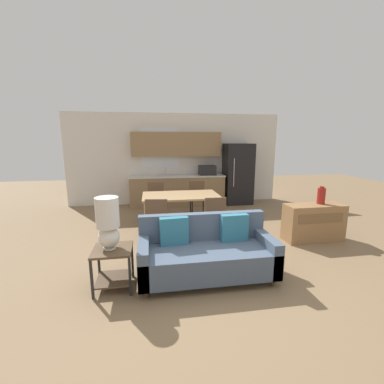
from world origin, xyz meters
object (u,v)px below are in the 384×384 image
object	(u,v)px
side_table	(113,261)
credenza	(313,222)
dining_chair_far_right	(197,196)
dining_chair_far_left	(156,198)
dining_chair_near_left	(157,217)
dining_chair_near_right	(214,215)
dining_table	(181,197)
table_lamp	(108,222)
vase	(321,196)
couch	(206,253)
refrigerator	(238,174)

from	to	relation	value
side_table	credenza	world-z (taller)	credenza
credenza	dining_chair_far_right	bearing A→B (deg)	133.79
dining_chair_far_left	dining_chair_near_left	xyz separation A→B (m)	(-0.01, -1.65, 0.00)
dining_chair_near_right	dining_chair_near_left	bearing A→B (deg)	-2.14
side_table	dining_chair_far_right	distance (m)	3.52
dining_table	table_lamp	world-z (taller)	table_lamp
vase	dining_chair_near_right	xyz separation A→B (m)	(-2.06, 0.23, -0.36)
dining_table	table_lamp	xyz separation A→B (m)	(-1.19, -2.23, 0.21)
dining_table	dining_chair_near_right	world-z (taller)	dining_chair_near_right
couch	side_table	world-z (taller)	couch
table_lamp	dining_chair_near_right	bearing A→B (deg)	38.23
side_table	dining_chair_far_left	xyz separation A→B (m)	(0.63, 3.06, 0.14)
table_lamp	dining_chair_near_right	distance (m)	2.22
credenza	dining_chair_near_right	size ratio (longest dim) A/B	1.27
dining_chair_far_left	dining_chair_near_left	bearing A→B (deg)	-87.59
dining_table	couch	xyz separation A→B (m)	(0.10, -2.15, -0.34)
dining_table	refrigerator	bearing A→B (deg)	44.86
side_table	couch	bearing A→B (deg)	4.50
side_table	table_lamp	world-z (taller)	table_lamp
side_table	dining_chair_near_left	world-z (taller)	dining_chair_near_left
table_lamp	dining_chair_near_left	bearing A→B (deg)	64.98
side_table	dining_chair_far_right	size ratio (longest dim) A/B	0.61
credenza	refrigerator	bearing A→B (deg)	98.32
side_table	dining_chair_near_right	xyz separation A→B (m)	(1.68, 1.37, 0.14)
refrigerator	vase	world-z (taller)	refrigerator
refrigerator	dining_chair_far_right	distance (m)	1.89
dining_chair_near_right	dining_chair_near_left	distance (m)	1.07
table_lamp	couch	bearing A→B (deg)	3.70
credenza	dining_chair_near_left	distance (m)	3.00
dining_chair_far_left	dining_table	bearing A→B (deg)	-54.15
dining_chair_near_right	dining_chair_near_left	size ratio (longest dim) A/B	1.00
credenza	dining_table	bearing A→B (deg)	154.67
dining_table	dining_chair_near_left	distance (m)	1.01
refrigerator	couch	bearing A→B (deg)	-114.56
refrigerator	side_table	xyz separation A→B (m)	(-3.14, -4.22, -0.54)
dining_chair_near_left	couch	bearing A→B (deg)	123.74
table_lamp	dining_chair_far_right	xyz separation A→B (m)	(1.72, 3.07, -0.39)
couch	refrigerator	bearing A→B (deg)	65.44
side_table	dining_chair_near_left	bearing A→B (deg)	66.37
refrigerator	table_lamp	size ratio (longest dim) A/B	2.69
refrigerator	dining_chair_far_left	xyz separation A→B (m)	(-2.51, -1.17, -0.40)
dining_chair_near_right	dining_chair_far_right	bearing A→B (deg)	-90.07
dining_chair_far_right	table_lamp	bearing A→B (deg)	-117.79
dining_table	vase	distance (m)	2.82
refrigerator	dining_table	bearing A→B (deg)	-135.14
dining_chair_near_right	dining_chair_near_left	xyz separation A→B (m)	(-1.07, 0.04, 0.00)
couch	side_table	size ratio (longest dim) A/B	3.43
side_table	table_lamp	xyz separation A→B (m)	(-0.03, 0.02, 0.53)
vase	dining_chair_far_left	size ratio (longest dim) A/B	0.39
dining_table	dining_chair_far_left	world-z (taller)	dining_chair_far_left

